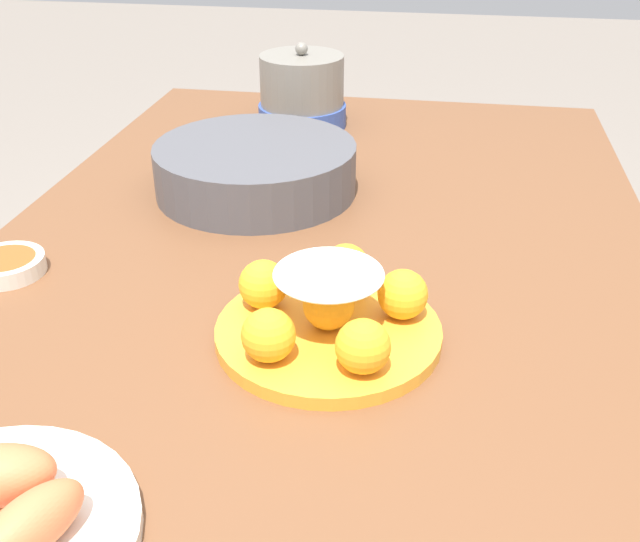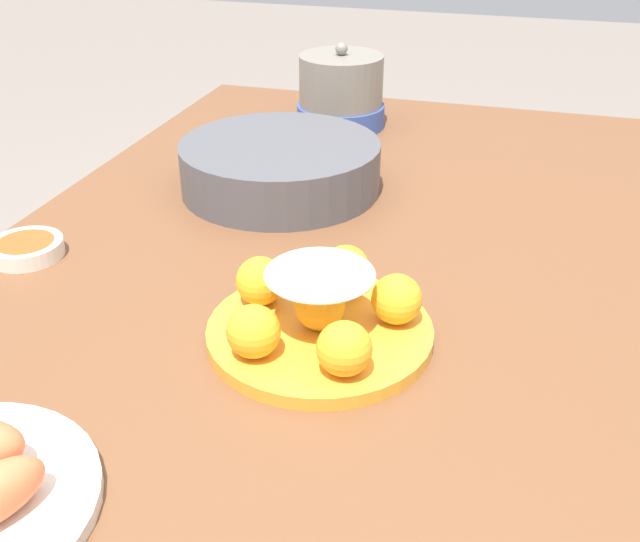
{
  "view_description": "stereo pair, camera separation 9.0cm",
  "coord_description": "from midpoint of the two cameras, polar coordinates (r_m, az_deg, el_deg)",
  "views": [
    {
      "loc": [
        -0.85,
        -0.15,
        1.25
      ],
      "look_at": [
        -0.08,
        -0.02,
        0.81
      ],
      "focal_mm": 42.0,
      "sensor_mm": 36.0,
      "label": 1
    },
    {
      "loc": [
        -0.83,
        -0.24,
        1.25
      ],
      "look_at": [
        -0.08,
        -0.02,
        0.81
      ],
      "focal_mm": 42.0,
      "sensor_mm": 36.0,
      "label": 2
    }
  ],
  "objects": [
    {
      "name": "dining_table",
      "position": [
        1.03,
        -3.0,
        -4.09
      ],
      "size": [
        1.56,
        0.93,
        0.77
      ],
      "color": "brown",
      "rests_on": "ground_plane"
    },
    {
      "name": "serving_bowl",
      "position": [
        1.2,
        -7.08,
        7.84
      ],
      "size": [
        0.32,
        0.32,
        0.08
      ],
      "color": "#4C4C51",
      "rests_on": "dining_table"
    },
    {
      "name": "cake_plate",
      "position": [
        0.83,
        -2.44,
        -3.26
      ],
      "size": [
        0.25,
        0.25,
        0.09
      ],
      "color": "gold",
      "rests_on": "dining_table"
    },
    {
      "name": "warming_pot",
      "position": [
        1.5,
        -3.14,
        13.43
      ],
      "size": [
        0.17,
        0.17,
        0.16
      ],
      "color": "#334C99",
      "rests_on": "dining_table"
    },
    {
      "name": "sauce_bowl",
      "position": [
        1.07,
        -25.06,
        0.37
      ],
      "size": [
        0.1,
        0.1,
        0.02
      ],
      "color": "silver",
      "rests_on": "dining_table"
    }
  ]
}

